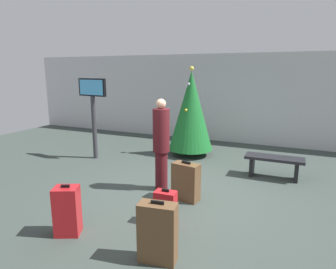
# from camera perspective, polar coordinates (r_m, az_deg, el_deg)

# --- Properties ---
(ground_plane) EXTENTS (16.00, 16.00, 0.00)m
(ground_plane) POSITION_cam_1_polar(r_m,az_deg,el_deg) (5.72, 2.18, -11.70)
(ground_plane) COLOR #38423D
(back_wall) EXTENTS (16.00, 0.20, 2.87)m
(back_wall) POSITION_cam_1_polar(r_m,az_deg,el_deg) (9.90, 12.59, 6.80)
(back_wall) COLOR silver
(back_wall) RESTS_ON ground_plane
(holiday_tree) EXTENTS (1.21, 1.21, 2.44)m
(holiday_tree) POSITION_cam_1_polar(r_m,az_deg,el_deg) (8.09, 4.47, 4.60)
(holiday_tree) COLOR #4C3319
(holiday_tree) RESTS_ON ground_plane
(flight_info_kiosk) EXTENTS (0.89, 0.19, 2.13)m
(flight_info_kiosk) POSITION_cam_1_polar(r_m,az_deg,el_deg) (7.99, -14.33, 5.79)
(flight_info_kiosk) COLOR #333338
(flight_info_kiosk) RESTS_ON ground_plane
(waiting_bench) EXTENTS (1.24, 0.44, 0.48)m
(waiting_bench) POSITION_cam_1_polar(r_m,az_deg,el_deg) (6.90, 19.85, -5.13)
(waiting_bench) COLOR black
(waiting_bench) RESTS_ON ground_plane
(traveller_0) EXTENTS (0.43, 0.43, 1.81)m
(traveller_0) POSITION_cam_1_polar(r_m,az_deg,el_deg) (5.71, -1.32, -1.57)
(traveller_0) COLOR #4C1419
(traveller_0) RESTS_ON ground_plane
(suitcase_0) EXTENTS (0.34, 0.22, 0.56)m
(suitcase_0) POSITION_cam_1_polar(r_m,az_deg,el_deg) (4.67, -0.50, -13.92)
(suitcase_0) COLOR #B2191E
(suitcase_0) RESTS_ON ground_plane
(suitcase_1) EXTENTS (0.52, 0.32, 0.73)m
(suitcase_1) POSITION_cam_1_polar(r_m,az_deg,el_deg) (5.43, 3.48, -9.10)
(suitcase_1) COLOR brown
(suitcase_1) RESTS_ON ground_plane
(suitcase_2) EXTENTS (0.50, 0.29, 0.80)m
(suitcase_2) POSITION_cam_1_polar(r_m,az_deg,el_deg) (3.80, -2.02, -18.46)
(suitcase_2) COLOR brown
(suitcase_2) RESTS_ON ground_plane
(suitcase_3) EXTENTS (0.43, 0.40, 0.75)m
(suitcase_3) POSITION_cam_1_polar(r_m,az_deg,el_deg) (4.59, -18.93, -13.81)
(suitcase_3) COLOR #B2191E
(suitcase_3) RESTS_ON ground_plane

